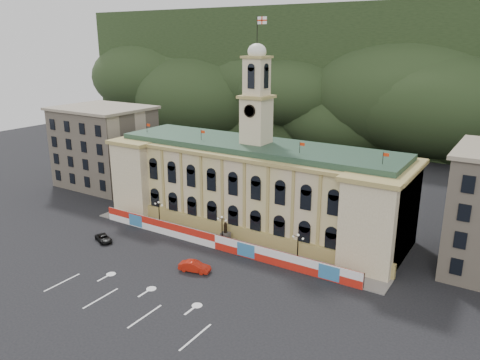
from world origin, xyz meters
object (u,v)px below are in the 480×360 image
Objects in this scene: black_suv at (104,238)px; lamp_center at (222,228)px; red_sedan at (195,267)px; statue at (226,236)px.

lamp_center is at bearing -38.92° from black_suv.
lamp_center reaches higher than red_sedan.
red_sedan is at bearing -78.98° from lamp_center.
red_sedan is at bearing -68.69° from black_suv.
statue is 0.72× the size of lamp_center.
statue is 0.81× the size of black_suv.
statue is 20.97m from black_suv.
lamp_center reaches higher than statue.
statue reaches higher than red_sedan.
statue is 0.74× the size of red_sedan.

